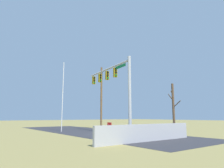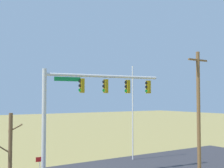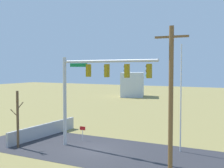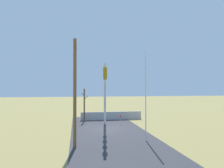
% 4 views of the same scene
% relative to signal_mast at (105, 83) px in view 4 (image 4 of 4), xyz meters
% --- Properties ---
extents(ground_plane, '(160.00, 160.00, 0.00)m').
position_rel_signal_mast_xyz_m(ground_plane, '(-0.11, -0.19, -5.27)').
color(ground_plane, olive).
extents(road_surface, '(28.00, 8.00, 0.01)m').
position_rel_signal_mast_xyz_m(road_surface, '(-4.11, -0.19, -5.26)').
color(road_surface, '#2D2D33').
rests_on(road_surface, ground_plane).
extents(sidewalk_corner, '(6.00, 6.00, 0.01)m').
position_rel_signal_mast_xyz_m(sidewalk_corner, '(3.76, -0.37, -5.27)').
color(sidewalk_corner, '#B7B5AD').
rests_on(sidewalk_corner, ground_plane).
extents(retaining_fence, '(0.20, 8.89, 1.18)m').
position_rel_signal_mast_xyz_m(retaining_fence, '(6.18, -1.78, -4.68)').
color(retaining_fence, '#A8A8AD').
rests_on(retaining_fence, ground_plane).
extents(signal_mast, '(8.58, 1.36, 7.18)m').
position_rel_signal_mast_xyz_m(signal_mast, '(0.00, 0.00, 0.00)').
color(signal_mast, '#B2B5BA').
rests_on(signal_mast, ground_plane).
extents(flagpole, '(0.10, 0.10, 8.11)m').
position_rel_signal_mast_xyz_m(flagpole, '(-6.18, -2.84, -1.21)').
color(flagpole, silver).
rests_on(flagpole, ground_plane).
extents(utility_pole, '(1.90, 0.26, 8.64)m').
position_rel_signal_mast_xyz_m(utility_pole, '(-7.35, 3.40, -0.78)').
color(utility_pole, brown).
rests_on(utility_pole, ground_plane).
extents(bare_tree, '(1.27, 1.02, 4.53)m').
position_rel_signal_mast_xyz_m(bare_tree, '(5.47, 2.17, -2.95)').
color(bare_tree, brown).
rests_on(bare_tree, ground_plane).
extents(open_sign, '(0.56, 0.04, 1.22)m').
position_rel_signal_mast_xyz_m(open_sign, '(2.32, -2.28, -4.36)').
color(open_sign, silver).
rests_on(open_sign, ground_plane).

